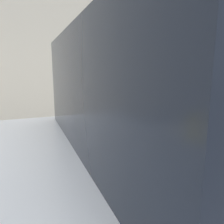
% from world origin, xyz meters
% --- Properties ---
extents(sidewalk, '(24.00, 2.80, 0.14)m').
position_xyz_m(sidewalk, '(0.00, 2.20, 0.07)').
color(sidewalk, '#ADAAA3').
rests_on(sidewalk, ground_plane).
extents(building_facade, '(24.00, 0.30, 5.65)m').
position_xyz_m(building_facade, '(0.00, 5.06, 2.82)').
color(building_facade, beige).
rests_on(building_facade, ground_plane).
extents(parking_meter, '(0.20, 0.15, 1.52)m').
position_xyz_m(parking_meter, '(0.16, 0.97, 1.23)').
color(parking_meter, slate).
rests_on(parking_meter, sidewalk).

